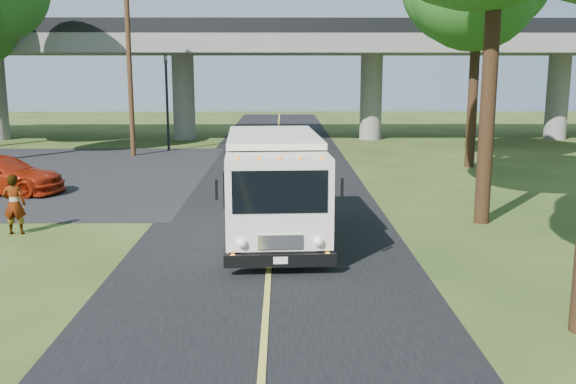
{
  "coord_description": "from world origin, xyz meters",
  "views": [
    {
      "loc": [
        0.31,
        -9.42,
        4.46
      ],
      "look_at": [
        0.44,
        5.51,
        1.6
      ],
      "focal_mm": 40.0,
      "sensor_mm": 36.0,
      "label": 1
    }
  ],
  "objects_px": {
    "utility_pole": "(129,67)",
    "step_van": "(274,184)",
    "pedestrian": "(14,204)",
    "traffic_signal": "(167,93)",
    "red_sedan": "(0,175)"
  },
  "relations": [
    {
      "from": "utility_pole",
      "to": "step_van",
      "type": "relative_size",
      "value": 1.34
    },
    {
      "from": "utility_pole",
      "to": "pedestrian",
      "type": "xyz_separation_m",
      "value": [
        0.47,
        -16.22,
        -3.76
      ]
    },
    {
      "from": "step_van",
      "to": "pedestrian",
      "type": "height_order",
      "value": "step_van"
    },
    {
      "from": "utility_pole",
      "to": "pedestrian",
      "type": "distance_m",
      "value": 16.66
    },
    {
      "from": "traffic_signal",
      "to": "red_sedan",
      "type": "distance_m",
      "value": 13.14
    },
    {
      "from": "utility_pole",
      "to": "red_sedan",
      "type": "bearing_deg",
      "value": -103.68
    },
    {
      "from": "step_van",
      "to": "traffic_signal",
      "type": "bearing_deg",
      "value": 104.76
    },
    {
      "from": "traffic_signal",
      "to": "pedestrian",
      "type": "xyz_separation_m",
      "value": [
        -1.03,
        -18.22,
        -2.36
      ]
    },
    {
      "from": "utility_pole",
      "to": "red_sedan",
      "type": "height_order",
      "value": "utility_pole"
    },
    {
      "from": "utility_pole",
      "to": "red_sedan",
      "type": "relative_size",
      "value": 1.89
    },
    {
      "from": "red_sedan",
      "to": "step_van",
      "type": "bearing_deg",
      "value": -111.56
    },
    {
      "from": "utility_pole",
      "to": "traffic_signal",
      "type": "bearing_deg",
      "value": 53.13
    },
    {
      "from": "traffic_signal",
      "to": "utility_pole",
      "type": "relative_size",
      "value": 0.58
    },
    {
      "from": "traffic_signal",
      "to": "step_van",
      "type": "height_order",
      "value": "traffic_signal"
    },
    {
      "from": "traffic_signal",
      "to": "red_sedan",
      "type": "relative_size",
      "value": 1.09
    }
  ]
}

